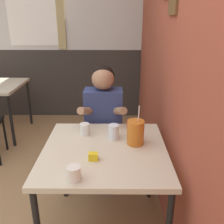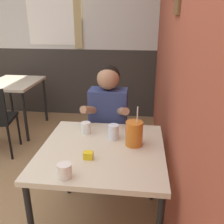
% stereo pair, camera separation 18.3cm
% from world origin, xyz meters
% --- Properties ---
extents(brick_wall_right, '(0.08, 4.75, 2.70)m').
position_xyz_m(brick_wall_right, '(1.44, 1.37, 1.35)').
color(brick_wall_right, brown).
rests_on(brick_wall_right, ground_plane).
extents(back_wall, '(5.83, 0.09, 2.70)m').
position_xyz_m(back_wall, '(-0.01, 2.78, 1.36)').
color(back_wall, silver).
rests_on(back_wall, ground_plane).
extents(main_table, '(0.87, 0.87, 0.73)m').
position_xyz_m(main_table, '(0.93, 0.31, 0.66)').
color(main_table, beige).
rests_on(main_table, ground_plane).
extents(person_seated, '(0.42, 0.40, 1.21)m').
position_xyz_m(person_seated, '(0.90, 0.90, 0.63)').
color(person_seated, navy).
rests_on(person_seated, ground_plane).
extents(cocktail_pitcher, '(0.12, 0.12, 0.30)m').
position_xyz_m(cocktail_pitcher, '(1.15, 0.39, 0.82)').
color(cocktail_pitcher, '#C6661E').
rests_on(cocktail_pitcher, main_table).
extents(glass_near_pitcher, '(0.08, 0.08, 0.11)m').
position_xyz_m(glass_near_pitcher, '(0.99, 0.47, 0.79)').
color(glass_near_pitcher, silver).
rests_on(glass_near_pitcher, main_table).
extents(glass_center, '(0.08, 0.08, 0.09)m').
position_xyz_m(glass_center, '(0.76, 0.53, 0.78)').
color(glass_center, silver).
rests_on(glass_center, main_table).
extents(glass_far_side, '(0.08, 0.08, 0.09)m').
position_xyz_m(glass_far_side, '(0.77, -0.04, 0.77)').
color(glass_far_side, silver).
rests_on(glass_far_side, main_table).
extents(condiment_ketchup, '(0.06, 0.04, 0.05)m').
position_xyz_m(condiment_ketchup, '(1.13, 0.68, 0.76)').
color(condiment_ketchup, '#B7140F').
rests_on(condiment_ketchup, main_table).
extents(condiment_mustard, '(0.06, 0.04, 0.05)m').
position_xyz_m(condiment_mustard, '(0.86, 0.17, 0.76)').
color(condiment_mustard, yellow).
rests_on(condiment_mustard, main_table).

